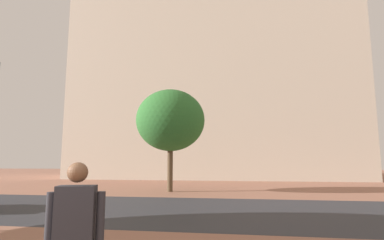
{
  "coord_description": "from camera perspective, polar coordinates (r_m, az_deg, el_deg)",
  "views": [
    {
      "loc": [
        2.17,
        -1.77,
        1.73
      ],
      "look_at": [
        0.13,
        11.32,
        3.58
      ],
      "focal_mm": 28.19,
      "sensor_mm": 36.0,
      "label": 1
    }
  ],
  "objects": [
    {
      "name": "street_asphalt_strip",
      "position": [
        11.55,
        -2.15,
        -16.55
      ],
      "size": [
        120.0,
        7.15,
        0.0
      ],
      "primitive_type": "cube",
      "color": "#2D2D33",
      "rests_on": "ground_plane"
    },
    {
      "name": "landmark_building",
      "position": [
        35.36,
        4.43,
        8.01
      ],
      "size": [
        30.07,
        11.73,
        36.67
      ],
      "color": "beige",
      "rests_on": "ground_plane"
    },
    {
      "name": "person_skater",
      "position": [
        3.64,
        -21.31,
        -19.66
      ],
      "size": [
        0.59,
        0.37,
        1.73
      ],
      "color": "slate",
      "rests_on": "ground_plane"
    },
    {
      "name": "tree_curb_far",
      "position": [
        18.26,
        -4.09,
        -0.09
      ],
      "size": [
        4.13,
        4.13,
        6.09
      ],
      "color": "brown",
      "rests_on": "ground_plane"
    },
    {
      "name": "ground_plane",
      "position": [
        12.1,
        -1.63,
        -16.17
      ],
      "size": [
        120.0,
        120.0,
        0.0
      ],
      "primitive_type": "plane",
      "color": "#93604C"
    }
  ]
}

